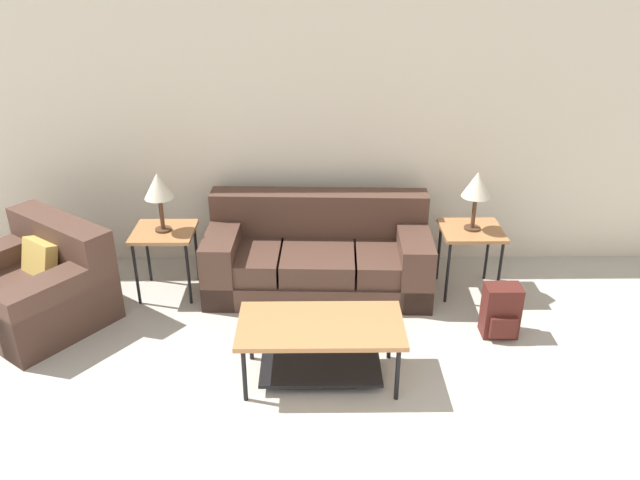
{
  "coord_description": "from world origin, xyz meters",
  "views": [
    {
      "loc": [
        -0.07,
        -1.53,
        2.87
      ],
      "look_at": [
        -0.03,
        2.75,
        0.8
      ],
      "focal_mm": 35.0,
      "sensor_mm": 36.0,
      "label": 1
    }
  ],
  "objects_px": {
    "armchair": "(37,287)",
    "side_table_left": "(164,237)",
    "side_table_right": "(471,236)",
    "backpack": "(501,311)",
    "table_lamp_left": "(158,187)",
    "coffee_table": "(321,338)",
    "couch": "(318,257)",
    "table_lamp_right": "(477,186)"
  },
  "relations": [
    {
      "from": "side_table_left",
      "to": "table_lamp_right",
      "type": "xyz_separation_m",
      "value": [
        2.67,
        0.0,
        0.46
      ]
    },
    {
      "from": "couch",
      "to": "table_lamp_left",
      "type": "height_order",
      "value": "table_lamp_left"
    },
    {
      "from": "table_lamp_left",
      "to": "table_lamp_right",
      "type": "xyz_separation_m",
      "value": [
        2.67,
        0.0,
        0.0
      ]
    },
    {
      "from": "side_table_left",
      "to": "table_lamp_right",
      "type": "height_order",
      "value": "table_lamp_right"
    },
    {
      "from": "table_lamp_right",
      "to": "backpack",
      "type": "relative_size",
      "value": 1.19
    },
    {
      "from": "armchair",
      "to": "coffee_table",
      "type": "relative_size",
      "value": 1.25
    },
    {
      "from": "side_table_right",
      "to": "table_lamp_right",
      "type": "relative_size",
      "value": 1.16
    },
    {
      "from": "coffee_table",
      "to": "side_table_left",
      "type": "xyz_separation_m",
      "value": [
        -1.34,
        1.25,
        0.2
      ]
    },
    {
      "from": "side_table_left",
      "to": "coffee_table",
      "type": "bearing_deg",
      "value": -42.96
    },
    {
      "from": "side_table_left",
      "to": "backpack",
      "type": "height_order",
      "value": "side_table_left"
    },
    {
      "from": "side_table_left",
      "to": "table_lamp_right",
      "type": "relative_size",
      "value": 1.16
    },
    {
      "from": "couch",
      "to": "side_table_right",
      "type": "xyz_separation_m",
      "value": [
        1.33,
        -0.09,
        0.24
      ]
    },
    {
      "from": "couch",
      "to": "side_table_left",
      "type": "distance_m",
      "value": 1.36
    },
    {
      "from": "table_lamp_left",
      "to": "table_lamp_right",
      "type": "relative_size",
      "value": 1.0
    },
    {
      "from": "armchair",
      "to": "backpack",
      "type": "height_order",
      "value": "armchair"
    },
    {
      "from": "couch",
      "to": "table_lamp_left",
      "type": "distance_m",
      "value": 1.51
    },
    {
      "from": "coffee_table",
      "to": "backpack",
      "type": "distance_m",
      "value": 1.54
    },
    {
      "from": "side_table_left",
      "to": "side_table_right",
      "type": "relative_size",
      "value": 1.0
    },
    {
      "from": "table_lamp_left",
      "to": "backpack",
      "type": "relative_size",
      "value": 1.19
    },
    {
      "from": "armchair",
      "to": "backpack",
      "type": "relative_size",
      "value": 3.32
    },
    {
      "from": "couch",
      "to": "table_lamp_right",
      "type": "relative_size",
      "value": 3.82
    },
    {
      "from": "side_table_right",
      "to": "backpack",
      "type": "height_order",
      "value": "side_table_right"
    },
    {
      "from": "side_table_right",
      "to": "table_lamp_right",
      "type": "xyz_separation_m",
      "value": [
        0.0,
        0.0,
        0.46
      ]
    },
    {
      "from": "backpack",
      "to": "couch",
      "type": "bearing_deg",
      "value": 151.12
    },
    {
      "from": "armchair",
      "to": "couch",
      "type": "bearing_deg",
      "value": 12.04
    },
    {
      "from": "couch",
      "to": "armchair",
      "type": "height_order",
      "value": "couch"
    },
    {
      "from": "table_lamp_right",
      "to": "side_table_left",
      "type": "bearing_deg",
      "value": -180.0
    },
    {
      "from": "armchair",
      "to": "side_table_left",
      "type": "xyz_separation_m",
      "value": [
        0.99,
        0.41,
        0.25
      ]
    },
    {
      "from": "side_table_right",
      "to": "couch",
      "type": "bearing_deg",
      "value": 176.32
    },
    {
      "from": "side_table_right",
      "to": "backpack",
      "type": "relative_size",
      "value": 1.39
    },
    {
      "from": "side_table_right",
      "to": "table_lamp_right",
      "type": "height_order",
      "value": "table_lamp_right"
    },
    {
      "from": "armchair",
      "to": "table_lamp_left",
      "type": "height_order",
      "value": "table_lamp_left"
    },
    {
      "from": "coffee_table",
      "to": "table_lamp_right",
      "type": "xyz_separation_m",
      "value": [
        1.33,
        1.25,
        0.66
      ]
    },
    {
      "from": "armchair",
      "to": "table_lamp_left",
      "type": "xyz_separation_m",
      "value": [
        0.99,
        0.41,
        0.71
      ]
    },
    {
      "from": "couch",
      "to": "table_lamp_right",
      "type": "bearing_deg",
      "value": -3.68
    },
    {
      "from": "coffee_table",
      "to": "side_table_left",
      "type": "height_order",
      "value": "side_table_left"
    },
    {
      "from": "table_lamp_left",
      "to": "side_table_right",
      "type": "bearing_deg",
      "value": -0.0
    },
    {
      "from": "side_table_left",
      "to": "couch",
      "type": "bearing_deg",
      "value": 3.67
    },
    {
      "from": "armchair",
      "to": "backpack",
      "type": "distance_m",
      "value": 3.78
    },
    {
      "from": "couch",
      "to": "side_table_right",
      "type": "distance_m",
      "value": 1.36
    },
    {
      "from": "couch",
      "to": "table_lamp_right",
      "type": "xyz_separation_m",
      "value": [
        1.33,
        -0.09,
        0.71
      ]
    },
    {
      "from": "side_table_right",
      "to": "backpack",
      "type": "bearing_deg",
      "value": -81.36
    }
  ]
}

